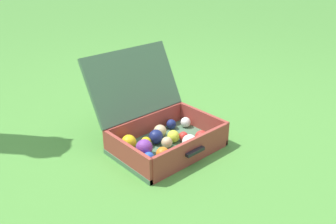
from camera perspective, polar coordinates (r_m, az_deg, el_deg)
name	(u,v)px	position (r m, az deg, el deg)	size (l,w,h in m)	color
ground_plane	(167,149)	(1.81, -0.17, -5.96)	(16.00, 16.00, 0.00)	#4C8C38
open_suitcase	(159,128)	(1.80, -1.44, -2.55)	(0.52, 0.56, 0.45)	#4C7051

